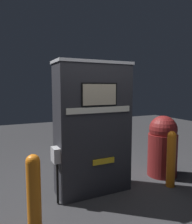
{
  "coord_description": "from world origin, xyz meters",
  "views": [
    {
      "loc": [
        -1.31,
        -2.65,
        1.56
      ],
      "look_at": [
        0.0,
        0.11,
        1.21
      ],
      "focal_mm": 35.0,
      "sensor_mm": 36.0,
      "label": 1
    }
  ],
  "objects_px": {
    "safety_bollard": "(34,191)",
    "safety_bollard_far": "(171,158)",
    "trash_bin": "(163,145)",
    "gas_pump": "(93,128)"
  },
  "relations": [
    {
      "from": "safety_bollard",
      "to": "safety_bollard_far",
      "type": "xyz_separation_m",
      "value": [
        2.13,
        0.2,
        0.01
      ]
    },
    {
      "from": "trash_bin",
      "to": "safety_bollard_far",
      "type": "xyz_separation_m",
      "value": [
        -0.19,
        -0.4,
        -0.07
      ]
    },
    {
      "from": "gas_pump",
      "to": "trash_bin",
      "type": "bearing_deg",
      "value": 0.77
    },
    {
      "from": "safety_bollard",
      "to": "trash_bin",
      "type": "bearing_deg",
      "value": 14.55
    },
    {
      "from": "gas_pump",
      "to": "safety_bollard",
      "type": "xyz_separation_m",
      "value": [
        -0.96,
        -0.58,
        -0.51
      ]
    },
    {
      "from": "gas_pump",
      "to": "safety_bollard",
      "type": "relative_size",
      "value": 2.23
    },
    {
      "from": "trash_bin",
      "to": "safety_bollard_far",
      "type": "relative_size",
      "value": 1.21
    },
    {
      "from": "gas_pump",
      "to": "trash_bin",
      "type": "distance_m",
      "value": 1.42
    },
    {
      "from": "trash_bin",
      "to": "safety_bollard_far",
      "type": "bearing_deg",
      "value": -115.32
    },
    {
      "from": "safety_bollard",
      "to": "trash_bin",
      "type": "xyz_separation_m",
      "value": [
        2.32,
        0.6,
        0.08
      ]
    }
  ]
}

